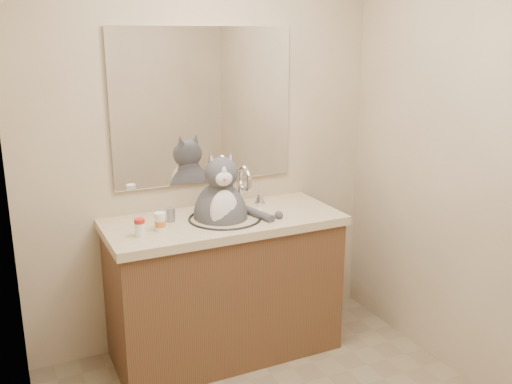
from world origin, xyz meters
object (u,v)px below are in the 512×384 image
(cat, at_px, (221,212))
(pill_bottle_redcap, at_px, (140,228))
(pill_bottle_orange, at_px, (160,222))
(grey_canister, at_px, (171,215))

(cat, distance_m, pill_bottle_redcap, 0.51)
(cat, bearing_deg, pill_bottle_orange, -159.11)
(cat, relative_size, pill_bottle_redcap, 6.42)
(pill_bottle_redcap, distance_m, grey_canister, 0.27)
(pill_bottle_orange, bearing_deg, cat, 9.86)
(pill_bottle_redcap, bearing_deg, grey_canister, 37.45)
(cat, height_order, pill_bottle_orange, cat)
(pill_bottle_redcap, xyz_separation_m, pill_bottle_orange, (0.12, 0.04, -0.00))
(pill_bottle_redcap, relative_size, pill_bottle_orange, 0.95)
(cat, relative_size, grey_canister, 7.81)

